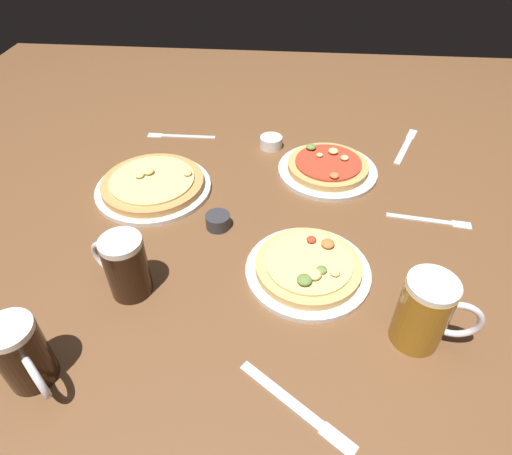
{
  "coord_description": "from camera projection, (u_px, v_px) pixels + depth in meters",
  "views": [
    {
      "loc": [
        0.07,
        -0.75,
        0.68
      ],
      "look_at": [
        0.0,
        0.0,
        0.02
      ],
      "focal_mm": 30.54,
      "sensor_mm": 36.0,
      "label": 1
    }
  ],
  "objects": [
    {
      "name": "pizza_plate_side",
      "position": [
        153.0,
        185.0,
        1.13
      ],
      "size": [
        0.3,
        0.3,
        0.05
      ],
      "color": "silver",
      "rests_on": "ground_plane"
    },
    {
      "name": "ramekin_sauce",
      "position": [
        218.0,
        221.0,
        1.02
      ],
      "size": [
        0.06,
        0.06,
        0.03
      ],
      "primitive_type": "cylinder",
      "color": "#333338",
      "rests_on": "ground_plane"
    },
    {
      "name": "pizza_plate_far",
      "position": [
        328.0,
        167.0,
        1.19
      ],
      "size": [
        0.27,
        0.27,
        0.05
      ],
      "color": "silver",
      "rests_on": "ground_plane"
    },
    {
      "name": "pizza_plate_near",
      "position": [
        308.0,
        268.0,
        0.91
      ],
      "size": [
        0.26,
        0.26,
        0.05
      ],
      "color": "silver",
      "rests_on": "ground_plane"
    },
    {
      "name": "knife_spare",
      "position": [
        296.0,
        406.0,
        0.7
      ],
      "size": [
        0.19,
        0.15,
        0.01
      ],
      "color": "silver",
      "rests_on": "ground_plane"
    },
    {
      "name": "beer_mug_amber",
      "position": [
        23.0,
        355.0,
        0.7
      ],
      "size": [
        0.11,
        0.11,
        0.14
      ],
      "color": "black",
      "rests_on": "ground_plane"
    },
    {
      "name": "ramekin_butter",
      "position": [
        271.0,
        142.0,
        1.29
      ],
      "size": [
        0.07,
        0.07,
        0.03
      ],
      "primitive_type": "cylinder",
      "color": "white",
      "rests_on": "ground_plane"
    },
    {
      "name": "beer_mug_pale",
      "position": [
        125.0,
        266.0,
        0.84
      ],
      "size": [
        0.13,
        0.09,
        0.14
      ],
      "color": "black",
      "rests_on": "ground_plane"
    },
    {
      "name": "ground_plane",
      "position": [
        256.0,
        239.0,
        1.02
      ],
      "size": [
        2.4,
        2.4,
        0.03
      ],
      "primitive_type": "cube",
      "color": "brown"
    },
    {
      "name": "fork_spare",
      "position": [
        179.0,
        136.0,
        1.35
      ],
      "size": [
        0.21,
        0.03,
        0.01
      ],
      "color": "silver",
      "rests_on": "ground_plane"
    },
    {
      "name": "fork_left",
      "position": [
        431.0,
        220.0,
        1.05
      ],
      "size": [
        0.2,
        0.04,
        0.01
      ],
      "color": "silver",
      "rests_on": "ground_plane"
    },
    {
      "name": "knife_right",
      "position": [
        406.0,
        145.0,
        1.31
      ],
      "size": [
        0.1,
        0.21,
        0.01
      ],
      "color": "silver",
      "rests_on": "ground_plane"
    },
    {
      "name": "beer_mug_dark",
      "position": [
        425.0,
        312.0,
        0.75
      ],
      "size": [
        0.15,
        0.09,
        0.15
      ],
      "color": "#9E6619",
      "rests_on": "ground_plane"
    }
  ]
}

